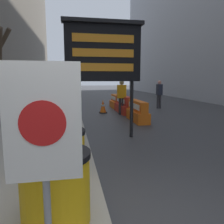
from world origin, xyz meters
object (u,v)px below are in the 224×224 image
Objects in this scene: traffic_cone_near at (103,106)px; traffic_cone_mid at (117,98)px; traffic_light_near_curb at (79,65)px; pedestrian_worker at (122,94)px; jersey_barrier_red_striped at (124,105)px; jersey_barrier_orange_near at (116,102)px; barrel_drum_middle at (61,155)px; barrel_drum_foreground at (56,187)px; message_board at (103,53)px; pedestrian_passerby at (159,92)px; jersey_barrier_orange_far at (138,112)px; warning_sign at (44,136)px.

traffic_cone_near is 0.95× the size of traffic_cone_mid.
traffic_cone_mid is 0.19× the size of traffic_light_near_curb.
traffic_cone_mid is 5.58m from pedestrian_worker.
pedestrian_worker is at bearing -115.38° from jersey_barrier_red_striped.
pedestrian_worker is (-0.26, -2.58, 0.65)m from jersey_barrier_orange_near.
barrel_drum_middle reaches higher than jersey_barrier_orange_near.
traffic_cone_mid is at bearing 75.17° from barrel_drum_foreground.
message_board is 1.60× the size of jersey_barrier_red_striped.
jersey_barrier_orange_near is at bearing 76.49° from pedestrian_passerby.
barrel_drum_foreground is 1.06m from barrel_drum_middle.
pedestrian_passerby is (2.76, 1.87, -0.02)m from pedestrian_worker.
barrel_drum_foreground and barrel_drum_middle have the same top height.
message_board is 2.01× the size of pedestrian_passerby.
jersey_barrier_orange_far is 0.46× the size of traffic_light_near_curb.
message_board is at bearing -104.77° from jersey_barrier_orange_near.
jersey_barrier_red_striped is at bearing 120.33° from pedestrian_passerby.
traffic_light_near_curb reaches higher than jersey_barrier_red_striped.
jersey_barrier_orange_near is at bearing 92.73° from pedestrian_worker.
pedestrian_worker reaches higher than pedestrian_passerby.
traffic_cone_mid is (0.67, 2.88, 0.00)m from jersey_barrier_orange_near.
barrel_drum_middle is 3.60m from message_board.
traffic_light_near_curb is (0.94, 14.98, 2.33)m from barrel_drum_middle.
barrel_drum_foreground is 0.48× the size of pedestrian_worker.
jersey_barrier_orange_far is at bearing -90.00° from jersey_barrier_red_striped.
barrel_drum_foreground reaches higher than jersey_barrier_orange_far.
traffic_light_near_curb is at bearing 110.18° from jersey_barrier_orange_near.
pedestrian_passerby is (2.50, 3.69, 0.61)m from jersey_barrier_orange_far.
jersey_barrier_red_striped is 2.86× the size of traffic_cone_mid.
jersey_barrier_orange_far is 1.07× the size of pedestrian_worker.
traffic_cone_mid is at bearing 75.74° from warning_sign.
message_board reaches higher than barrel_drum_foreground.
jersey_barrier_orange_near reaches higher than traffic_cone_near.
jersey_barrier_orange_far is at bearing -73.36° from pedestrian_worker.
barrel_drum_foreground is at bearing -99.65° from pedestrian_worker.
pedestrian_worker is (-0.26, -0.55, 0.61)m from jersey_barrier_red_striped.
jersey_barrier_orange_near is 2.34× the size of traffic_cone_near.
jersey_barrier_orange_near is 2.22× the size of traffic_cone_mid.
jersey_barrier_orange_far reaches higher than traffic_cone_near.
traffic_light_near_curb is at bearing 90.81° from message_board.
traffic_cone_mid reaches higher than traffic_cone_near.
barrel_drum_middle reaches higher than traffic_cone_mid.
warning_sign is 0.83× the size of jersey_barrier_red_striped.
traffic_cone_near is at bearing -83.17° from traffic_light_near_curb.
barrel_drum_middle is 10.06m from jersey_barrier_orange_near.
traffic_cone_near is at bearing 113.71° from jersey_barrier_orange_far.
pedestrian_passerby is (5.44, 10.62, -0.32)m from warning_sign.
message_board is at bearing 73.86° from barrel_drum_foreground.
traffic_cone_near is (-1.10, 0.12, -0.05)m from jersey_barrier_red_striped.
jersey_barrier_red_striped is at bearing 72.47° from warning_sign.
jersey_barrier_orange_far is 1.95m from pedestrian_worker.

